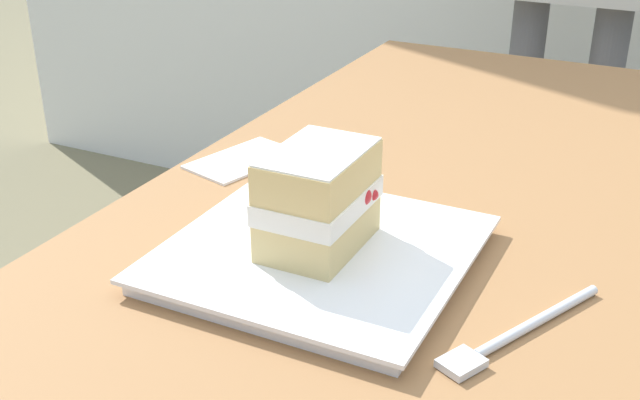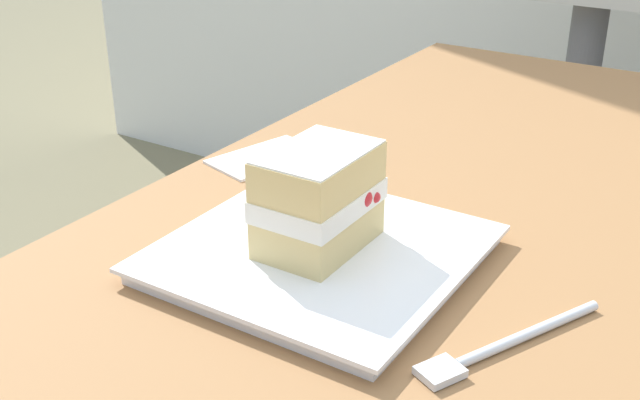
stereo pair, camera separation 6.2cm
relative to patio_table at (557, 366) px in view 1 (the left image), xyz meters
name	(u,v)px [view 1 (the left image)]	position (x,y,z in m)	size (l,w,h in m)	color
patio_table	(557,366)	(0.00, 0.00, 0.00)	(1.34, 0.87, 0.73)	olive
dessert_plate	(320,254)	(0.08, -0.20, 0.11)	(0.25, 0.25, 0.02)	white
cake_slice	(318,199)	(0.08, -0.20, 0.16)	(0.11, 0.08, 0.09)	#E0C17A
dessert_fork	(515,333)	(0.12, -0.02, 0.11)	(0.16, 0.09, 0.01)	silver
paper_napkin	(243,160)	(-0.08, -0.38, 0.10)	(0.14, 0.10, 0.00)	white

